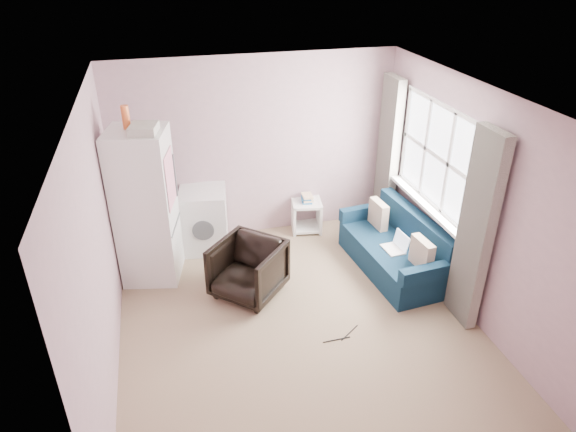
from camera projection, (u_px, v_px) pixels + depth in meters
name	position (u px, v px, depth m)	size (l,w,h in m)	color
room	(300.00, 221.00, 5.11)	(3.84, 4.24, 2.54)	#9B8165
armchair	(248.00, 267.00, 5.96)	(0.73, 0.68, 0.75)	black
fridge	(146.00, 206.00, 6.04)	(0.78, 0.77, 2.15)	silver
washing_machine	(204.00, 218.00, 6.86)	(0.68, 0.68, 0.85)	silver
side_table	(306.00, 213.00, 7.37)	(0.47, 0.47, 0.56)	white
sofa	(397.00, 250.00, 6.47)	(0.91, 1.73, 0.75)	#0E2B42
window_dressing	(426.00, 187.00, 6.16)	(0.17, 2.62, 2.18)	white
floor_cables	(343.00, 336.00, 5.46)	(0.45, 0.19, 0.01)	black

